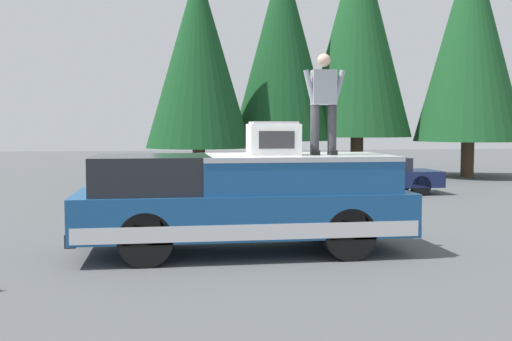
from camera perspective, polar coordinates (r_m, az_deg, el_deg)
name	(u,v)px	position (r m, az deg, el deg)	size (l,w,h in m)	color
ground_plane	(251,246)	(10.90, -0.51, -7.11)	(90.00, 90.00, 0.00)	#4C4F51
pickup_truck	(243,201)	(10.28, -1.21, -2.87)	(2.01, 5.54, 1.65)	navy
compressor_unit	(273,138)	(10.21, 1.63, 3.01)	(0.65, 0.84, 0.56)	silver
person_on_truck_bed	(324,101)	(10.31, 6.36, 6.47)	(0.29, 0.72, 1.69)	#333338
parked_car_navy	(374,176)	(19.70, 11.01, -0.47)	(1.64, 4.10, 1.16)	navy
conifer_far_left	(470,40)	(27.61, 19.43, 11.48)	(4.53, 4.53, 10.07)	#4C3826
conifer_left	(358,34)	(27.11, 9.54, 12.53)	(4.61, 4.61, 10.58)	#4C3826
conifer_center_left	(282,47)	(25.86, 2.49, 11.46)	(4.20, 4.20, 9.34)	#4C3826
conifer_center_right	(198,57)	(23.83, -5.43, 10.52)	(4.06, 4.06, 8.30)	#4C3826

